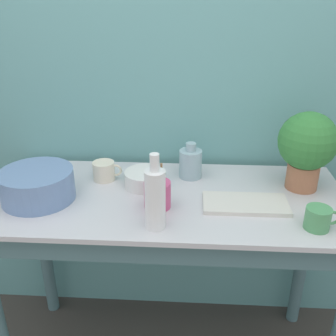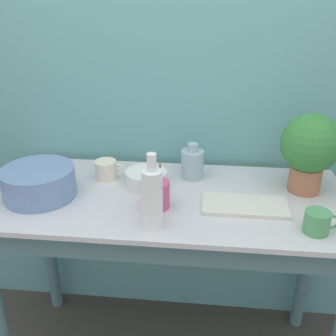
# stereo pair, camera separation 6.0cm
# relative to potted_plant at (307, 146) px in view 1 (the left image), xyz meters

# --- Properties ---
(wall_back) EXTENTS (6.00, 0.05, 2.40)m
(wall_back) POSITION_rel_potted_plant_xyz_m (-0.54, 0.26, 0.14)
(wall_back) COLOR #609E9E
(wall_back) RESTS_ON ground_plane
(counter_table) EXTENTS (1.40, 0.62, 0.87)m
(counter_table) POSITION_rel_potted_plant_xyz_m (-0.54, -0.13, -0.36)
(counter_table) COLOR slate
(counter_table) RESTS_ON ground_plane
(potted_plant) EXTENTS (0.23, 0.23, 0.32)m
(potted_plant) POSITION_rel_potted_plant_xyz_m (0.00, 0.00, 0.00)
(potted_plant) COLOR #A36647
(potted_plant) RESTS_ON counter_table
(bowl_wash_large) EXTENTS (0.28, 0.28, 0.12)m
(bowl_wash_large) POSITION_rel_potted_plant_xyz_m (-1.03, -0.15, -0.13)
(bowl_wash_large) COLOR #6684B2
(bowl_wash_large) RESTS_ON counter_table
(bottle_tall) EXTENTS (0.07, 0.07, 0.27)m
(bottle_tall) POSITION_rel_potted_plant_xyz_m (-0.57, -0.32, -0.07)
(bottle_tall) COLOR white
(bottle_tall) RESTS_ON counter_table
(bottle_short) EXTENTS (0.10, 0.10, 0.15)m
(bottle_short) POSITION_rel_potted_plant_xyz_m (-0.45, 0.07, -0.12)
(bottle_short) COLOR #93B2BC
(bottle_short) RESTS_ON counter_table
(mug_green) EXTENTS (0.12, 0.09, 0.08)m
(mug_green) POSITION_rel_potted_plant_xyz_m (-0.02, -0.30, -0.14)
(mug_green) COLOR #4C935B
(mug_green) RESTS_ON counter_table
(mug_cream) EXTENTS (0.12, 0.09, 0.08)m
(mug_cream) POSITION_rel_potted_plant_xyz_m (-0.81, 0.03, -0.14)
(mug_cream) COLOR beige
(mug_cream) RESTS_ON counter_table
(bowl_small_enamel_white) EXTENTS (0.17, 0.17, 0.06)m
(bowl_small_enamel_white) POSITION_rel_potted_plant_xyz_m (-0.63, -0.02, -0.15)
(bowl_small_enamel_white) COLOR silver
(bowl_small_enamel_white) RESTS_ON counter_table
(utensil_cup) EXTENTS (0.10, 0.10, 0.19)m
(utensil_cup) POSITION_rel_potted_plant_xyz_m (-0.57, -0.19, -0.13)
(utensil_cup) COLOR #CC4C7F
(utensil_cup) RESTS_ON counter_table
(tray_board) EXTENTS (0.32, 0.15, 0.02)m
(tray_board) POSITION_rel_potted_plant_xyz_m (-0.24, -0.16, -0.18)
(tray_board) COLOR beige
(tray_board) RESTS_ON counter_table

